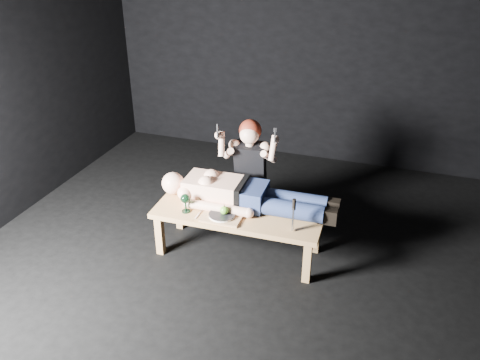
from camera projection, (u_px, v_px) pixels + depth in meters
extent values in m
plane|color=black|center=(239.00, 261.00, 4.61)|extent=(5.00, 5.00, 0.00)
plane|color=black|center=(306.00, 42.00, 6.01)|extent=(5.00, 0.00, 5.00)
cube|color=#A58249|center=(238.00, 232.00, 4.63)|extent=(1.56, 0.62, 0.45)
cube|color=#A98154|center=(222.00, 217.00, 4.43)|extent=(0.36, 0.27, 0.02)
cylinder|color=white|center=(222.00, 215.00, 4.42)|extent=(0.24, 0.24, 0.02)
sphere|color=#348D18|center=(224.00, 210.00, 4.40)|extent=(0.08, 0.08, 0.08)
cube|color=#B2B2B7|center=(199.00, 214.00, 4.48)|extent=(0.01, 0.16, 0.01)
cube|color=#B2B2B7|center=(234.00, 220.00, 4.39)|extent=(0.04, 0.16, 0.01)
cube|color=#B2B2B7|center=(237.00, 215.00, 4.46)|extent=(0.15, 0.10, 0.01)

